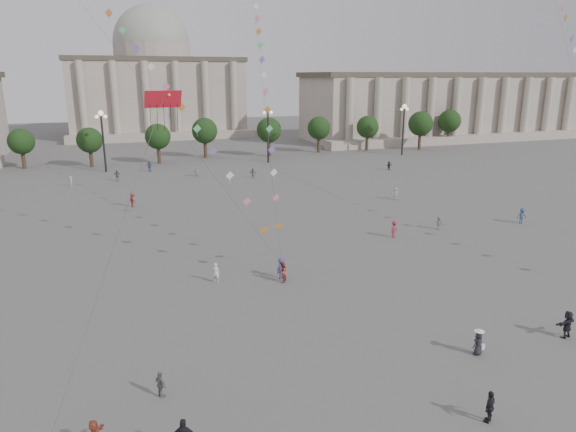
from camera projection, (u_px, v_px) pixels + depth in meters
name	position (u px, v px, depth m)	size (l,w,h in m)	color
ground	(376.00, 351.00, 31.75)	(360.00, 360.00, 0.00)	#52504D
hall_east	(453.00, 106.00, 139.04)	(84.00, 26.22, 17.20)	gray
hall_central	(155.00, 83.00, 145.39)	(48.30, 34.30, 35.50)	gray
tree_row	(183.00, 133.00, 101.20)	(137.12, 5.12, 8.00)	#332319
lamp_post_mid_west	(102.00, 130.00, 88.57)	(2.00, 0.90, 10.65)	#262628
lamp_post_mid_east	(268.00, 125.00, 98.25)	(2.00, 0.90, 10.65)	#262628
lamp_post_far_east	(404.00, 120.00, 107.93)	(2.00, 0.90, 10.65)	#262628
person_crowd_0	(149.00, 166.00, 90.81)	(1.08, 0.45, 1.85)	#364B7B
person_crowd_3	(567.00, 324.00, 33.13)	(1.71, 0.55, 1.85)	black
person_crowd_4	(196.00, 172.00, 86.35)	(1.46, 0.47, 1.58)	#B5B5B1
person_crowd_6	(439.00, 223.00, 56.47)	(0.97, 0.56, 1.50)	#58595D
person_crowd_7	(395.00, 194.00, 70.12)	(1.56, 0.50, 1.68)	silver
person_crowd_8	(394.00, 229.00, 53.68)	(1.19, 0.68, 1.84)	#96283E
person_crowd_9	(389.00, 166.00, 92.22)	(1.42, 0.45, 1.53)	#222227
person_crowd_10	(71.00, 181.00, 78.40)	(0.60, 0.39, 1.65)	silver
person_crowd_12	(253.00, 173.00, 84.90)	(1.54, 0.49, 1.66)	slate
person_crowd_13	(216.00, 273.00, 42.05)	(0.61, 0.40, 1.68)	silver
person_crowd_14	(522.00, 216.00, 58.77)	(1.17, 0.67, 1.81)	navy
person_crowd_16	(117.00, 175.00, 82.38)	(1.08, 0.45, 1.85)	#5C5C60
person_crowd_17	(133.00, 200.00, 66.27)	(1.17, 0.67, 1.81)	maroon
tourist_3	(161.00, 384.00, 26.99)	(0.88, 0.37, 1.50)	slate
tourist_4	(490.00, 407.00, 25.02)	(1.00, 0.42, 1.70)	black
kite_flyer_0	(282.00, 272.00, 42.02)	(0.87, 0.68, 1.80)	#9D382B
kite_flyer_1	(281.00, 268.00, 42.81)	(1.18, 0.68, 1.83)	#373D7D
hat_person	(478.00, 342.00, 31.11)	(0.82, 0.63, 1.69)	black
dragon_kite	(163.00, 113.00, 30.62)	(4.69, 7.26, 20.48)	red
kite_train_east	(567.00, 28.00, 59.80)	(29.43, 42.56, 64.49)	#3F3F3F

